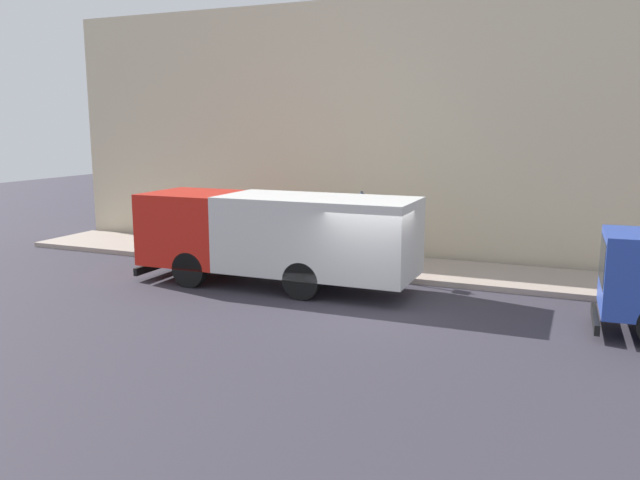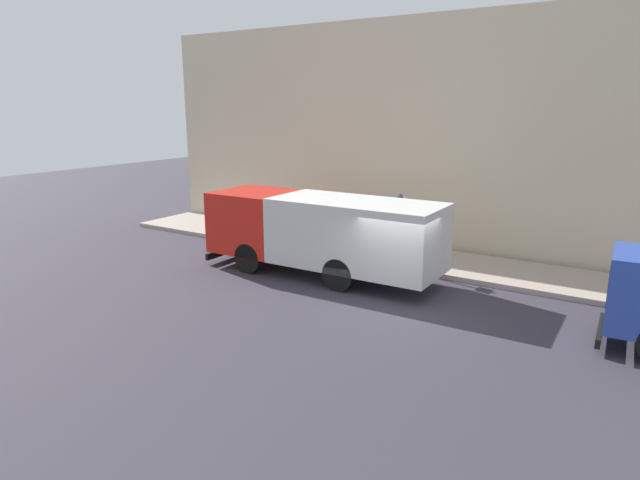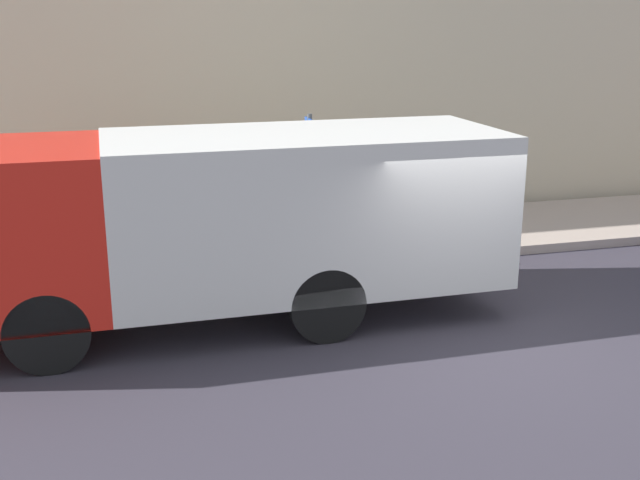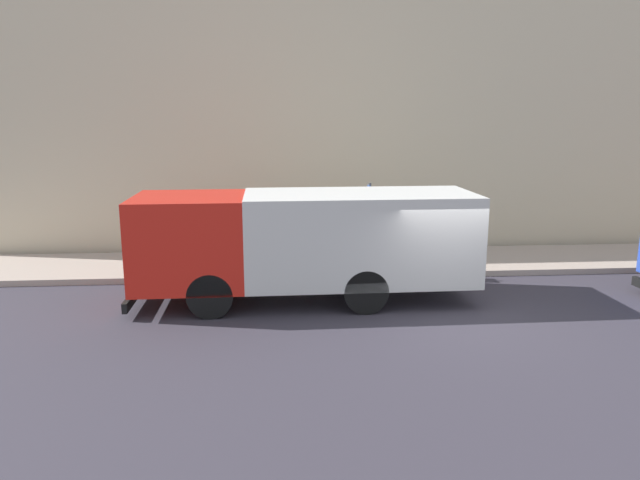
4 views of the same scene
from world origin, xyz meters
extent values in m
plane|color=#35313B|center=(0.00, 0.00, 0.00)|extent=(80.00, 80.00, 0.00)
cube|color=#A8968A|center=(4.61, 0.00, 0.09)|extent=(3.22, 30.00, 0.18)
cube|color=beige|center=(6.72, 0.00, 4.56)|extent=(0.50, 30.00, 9.13)
cube|color=red|center=(1.18, 6.19, 1.62)|extent=(2.59, 2.70, 2.17)
cube|color=black|center=(1.16, 7.51, 1.88)|extent=(2.15, 0.09, 1.22)
cube|color=silver|center=(1.23, 2.01, 1.63)|extent=(2.63, 5.71, 2.20)
cube|color=black|center=(1.16, 7.59, 0.29)|extent=(2.46, 0.15, 0.24)
cylinder|color=black|center=(0.06, 5.64, 0.53)|extent=(0.31, 1.07, 1.07)
cylinder|color=black|center=(2.32, 5.67, 0.53)|extent=(0.31, 1.07, 1.07)
cylinder|color=black|center=(0.10, 2.00, 0.53)|extent=(0.31, 1.07, 1.07)
cylinder|color=black|center=(2.36, 2.02, 0.53)|extent=(0.31, 1.07, 1.07)
cylinder|color=brown|center=(4.55, 4.42, 0.60)|extent=(0.33, 0.33, 0.86)
cylinder|color=#22272D|center=(4.55, 4.42, 1.32)|extent=(0.44, 0.44, 0.58)
sphere|color=#916E54|center=(4.55, 4.42, 1.73)|extent=(0.24, 0.24, 0.24)
cone|color=orange|center=(3.32, 6.94, 0.53)|extent=(0.50, 0.50, 0.71)
cylinder|color=#4C5156|center=(3.34, 1.41, 1.45)|extent=(0.08, 0.08, 2.56)
cube|color=blue|center=(3.34, 1.43, 2.48)|extent=(0.44, 0.03, 0.36)
camera|label=1|loc=(-15.51, -5.21, 4.78)|focal=36.01mm
camera|label=2|loc=(-14.11, -6.36, 5.75)|focal=30.55mm
camera|label=3|loc=(-9.58, 4.67, 4.34)|focal=43.82mm
camera|label=4|loc=(-13.03, 4.11, 4.61)|focal=32.81mm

